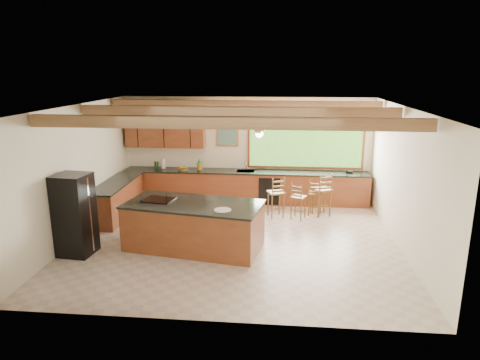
{
  "coord_description": "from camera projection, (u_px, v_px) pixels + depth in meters",
  "views": [
    {
      "loc": [
        0.95,
        -9.01,
        3.78
      ],
      "look_at": [
        0.04,
        0.8,
        1.2
      ],
      "focal_mm": 32.0,
      "sensor_mm": 36.0,
      "label": 1
    }
  ],
  "objects": [
    {
      "name": "ground",
      "position": [
        235.0,
        240.0,
        9.72
      ],
      "size": [
        7.2,
        7.2,
        0.0
      ],
      "primitive_type": "plane",
      "color": "#B8A698",
      "rests_on": "ground"
    },
    {
      "name": "counter_run",
      "position": [
        216.0,
        189.0,
        12.1
      ],
      "size": [
        7.12,
        3.1,
        1.27
      ],
      "color": "brown",
      "rests_on": "ground"
    },
    {
      "name": "bar_stool_d",
      "position": [
        322.0,
        191.0,
        11.12
      ],
      "size": [
        0.55,
        0.55,
        1.18
      ],
      "rotation": [
        0.0,
        0.0,
        0.38
      ],
      "color": "brown",
      "rests_on": "ground"
    },
    {
      "name": "room_shell",
      "position": [
        231.0,
        139.0,
        9.8
      ],
      "size": [
        7.27,
        6.54,
        3.02
      ],
      "color": "white",
      "rests_on": "ground"
    },
    {
      "name": "island",
      "position": [
        194.0,
        225.0,
        9.21
      ],
      "size": [
        3.07,
        1.83,
        1.03
      ],
      "rotation": [
        0.0,
        0.0,
        -0.17
      ],
      "color": "brown",
      "rests_on": "ground"
    },
    {
      "name": "bar_stool_c",
      "position": [
        299.0,
        198.0,
        10.93
      ],
      "size": [
        0.46,
        0.46,
        0.96
      ],
      "rotation": [
        0.0,
        0.0,
        -0.43
      ],
      "color": "brown",
      "rests_on": "ground"
    },
    {
      "name": "bar_stool_a",
      "position": [
        276.0,
        194.0,
        11.02
      ],
      "size": [
        0.51,
        0.51,
        1.1
      ],
      "rotation": [
        0.0,
        0.0,
        0.35
      ],
      "color": "brown",
      "rests_on": "ground"
    },
    {
      "name": "refrigerator",
      "position": [
        75.0,
        215.0,
        8.81
      ],
      "size": [
        0.73,
        0.71,
        1.71
      ],
      "rotation": [
        0.0,
        0.0,
        -0.1
      ],
      "color": "black",
      "rests_on": "ground"
    },
    {
      "name": "bar_stool_b",
      "position": [
        316.0,
        194.0,
        11.21
      ],
      "size": [
        0.42,
        0.42,
        0.97
      ],
      "rotation": [
        0.0,
        0.0,
        -0.24
      ],
      "color": "brown",
      "rests_on": "ground"
    }
  ]
}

